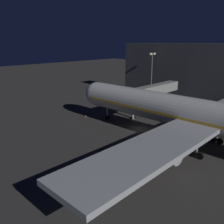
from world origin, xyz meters
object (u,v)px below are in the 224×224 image
jet_bridge (149,91)px  traffic_cone_nose_starboard (86,116)px  airliner_at_gate (201,116)px  apron_floodlight_mast (152,72)px  traffic_cone_nose_port (98,112)px

jet_bridge → traffic_cone_nose_starboard: bearing=-34.3°
airliner_at_gate → jet_bridge: bearing=-121.1°
apron_floodlight_mast → airliner_at_gate: bearing=48.1°
apron_floodlight_mast → traffic_cone_nose_starboard: (27.70, -0.17, -8.55)m
airliner_at_gate → traffic_cone_nose_port: airliner_at_gate is taller
airliner_at_gate → apron_floodlight_mast: bearing=-131.9°
traffic_cone_nose_port → traffic_cone_nose_starboard: (4.40, 0.00, 0.00)m
jet_bridge → traffic_cone_nose_starboard: jet_bridge is taller
traffic_cone_nose_starboard → traffic_cone_nose_port: bearing=180.0°
jet_bridge → traffic_cone_nose_port: size_ratio=39.02×
traffic_cone_nose_port → traffic_cone_nose_starboard: size_ratio=1.00×
apron_floodlight_mast → traffic_cone_nose_port: bearing=-0.4°
jet_bridge → apron_floodlight_mast: bearing=-146.5°
airliner_at_gate → traffic_cone_nose_starboard: airliner_at_gate is taller
traffic_cone_nose_port → traffic_cone_nose_starboard: 4.40m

